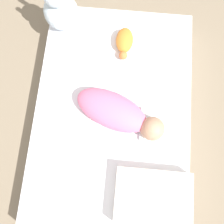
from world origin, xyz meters
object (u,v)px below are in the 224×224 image
swaddled_baby (119,113)px  bunny_plush (60,7)px  pillow (153,198)px  turtle_plush (124,42)px

swaddled_baby → bunny_plush: (-0.58, -0.40, 0.08)m
pillow → bunny_plush: bearing=-148.8°
swaddled_baby → bunny_plush: bunny_plush is taller
swaddled_baby → turtle_plush: 0.46m
swaddled_baby → pillow: bearing=-43.3°
swaddled_baby → turtle_plush: size_ratio=2.61×
pillow → turtle_plush: size_ratio=1.95×
pillow → turtle_plush: 0.92m
bunny_plush → turtle_plush: bunny_plush is taller
swaddled_baby → pillow: swaddled_baby is taller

